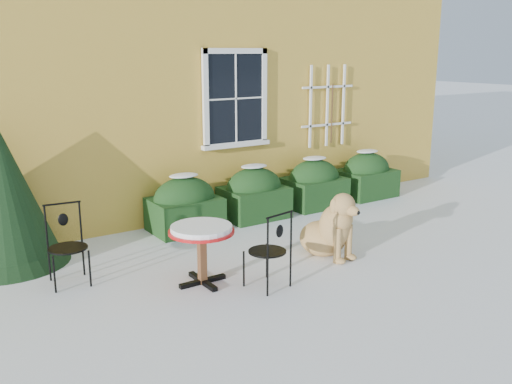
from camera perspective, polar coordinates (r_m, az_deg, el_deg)
ground at (r=7.18m, az=4.50°, el=-8.60°), size 80.00×80.00×0.00m
house at (r=12.87m, az=-15.63°, el=15.54°), size 12.40×8.40×6.40m
hedge_row at (r=9.94m, az=2.92°, el=0.28°), size 4.95×0.80×0.91m
evergreen_shrub at (r=8.11m, az=-24.08°, el=-1.27°), size 1.62×1.62×1.96m
bistro_table at (r=6.83m, az=-5.47°, el=-4.35°), size 0.79×0.79×0.73m
patio_chair_near at (r=6.73m, az=1.39°, el=-5.79°), size 0.50×0.49×0.95m
patio_chair_far at (r=7.24m, az=-18.37°, el=-5.01°), size 0.48×0.47×0.97m
dog at (r=7.83m, az=7.48°, el=-3.75°), size 0.67×1.08×0.96m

